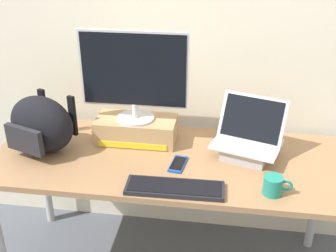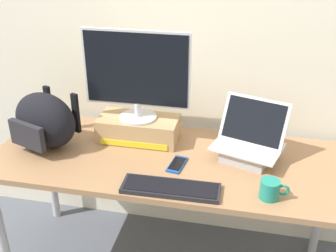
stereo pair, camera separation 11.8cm
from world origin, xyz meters
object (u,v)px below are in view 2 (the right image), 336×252
Objects in this scene: messenger_backpack at (45,121)px; plush_toy at (42,115)px; toner_box_yellow at (139,129)px; coffee_mug at (270,189)px; open_laptop at (248,147)px; cell_phone at (177,164)px; desktop_monitor at (137,74)px; external_keyboard at (171,188)px.

plush_toy is at bearing 141.47° from messenger_backpack.
coffee_mug is at bearing -29.29° from toner_box_yellow.
open_laptop is 2.43× the size of cell_phone.
open_laptop is 0.33m from coffee_mug.
coffee_mug is 0.48m from cell_phone.
desktop_monitor is 1.25× the size of external_keyboard.
desktop_monitor is 1.44× the size of open_laptop.
messenger_backpack is at bearing -159.85° from toner_box_yellow.
open_laptop is at bearing 30.73° from cell_phone.
messenger_backpack is 1.18m from coffee_mug.
open_laptop is 4.53× the size of plush_toy.
plush_toy reaches higher than cell_phone.
desktop_monitor is 6.53× the size of plush_toy.
cell_phone is (0.25, -0.22, -0.37)m from desktop_monitor.
plush_toy is at bearing -170.87° from open_laptop.
plush_toy is (-0.62, 0.09, -0.02)m from toner_box_yellow.
plush_toy is at bearing 171.39° from toner_box_yellow.
toner_box_yellow is at bearing -8.61° from plush_toy.
desktop_monitor is 0.86m from coffee_mug.
external_keyboard is 0.78m from messenger_backpack.
toner_box_yellow reaches higher than plush_toy.
desktop_monitor is at bearing 120.64° from external_keyboard.
toner_box_yellow is 0.77× the size of desktop_monitor.
desktop_monitor reaches higher than messenger_backpack.
external_keyboard is 1.07× the size of messenger_backpack.
open_laptop is (0.59, -0.08, -0.00)m from toner_box_yellow.
cell_phone is at bearing 158.67° from coffee_mug.
toner_box_yellow is 0.96× the size of external_keyboard.
open_laptop reaches higher than plush_toy.
desktop_monitor is 0.50m from cell_phone.
open_laptop is 1.05m from messenger_backpack.
messenger_backpack is at bearing 158.80° from external_keyboard.
messenger_backpack is (-0.45, -0.17, 0.08)m from toner_box_yellow.
open_laptop is 0.48m from external_keyboard.
desktop_monitor reaches higher than toner_box_yellow.
coffee_mug is at bearing -53.22° from open_laptop.
open_laptop is at bearing 24.15° from messenger_backpack.
external_keyboard is 2.81× the size of cell_phone.
plush_toy is at bearing 168.45° from cell_phone.
external_keyboard is (0.27, -0.43, -0.05)m from toner_box_yellow.
toner_box_yellow reaches higher than coffee_mug.
desktop_monitor reaches higher than external_keyboard.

